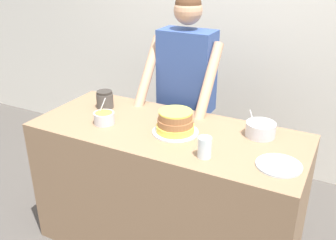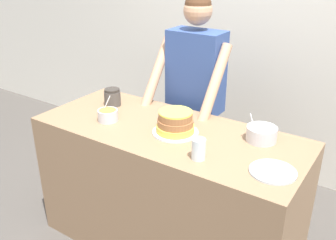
{
  "view_description": "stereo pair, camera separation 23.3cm",
  "coord_description": "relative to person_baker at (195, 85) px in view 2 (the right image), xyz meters",
  "views": [
    {
      "loc": [
        1.01,
        -1.56,
        1.98
      ],
      "look_at": [
        0.03,
        0.34,
        1.02
      ],
      "focal_mm": 40.0,
      "sensor_mm": 36.0,
      "label": 1
    },
    {
      "loc": [
        1.21,
        -1.44,
        1.98
      ],
      "look_at": [
        0.03,
        0.34,
        1.02
      ],
      "focal_mm": 40.0,
      "sensor_mm": 36.0,
      "label": 2
    }
  ],
  "objects": [
    {
      "name": "wall_back",
      "position": [
        0.14,
        0.84,
        0.26
      ],
      "size": [
        10.0,
        0.05,
        2.6
      ],
      "color": "silver",
      "rests_on": "ground_plane"
    },
    {
      "name": "counter",
      "position": [
        0.14,
        -0.58,
        -0.58
      ],
      "size": [
        1.79,
        0.75,
        0.94
      ],
      "color": "#8C6B4C",
      "rests_on": "ground_plane"
    },
    {
      "name": "ceramic_plate",
      "position": [
        0.88,
        -0.71,
        -0.1
      ],
      "size": [
        0.25,
        0.25,
        0.01
      ],
      "color": "silver",
      "rests_on": "counter"
    },
    {
      "name": "cake",
      "position": [
        0.2,
        -0.6,
        -0.04
      ],
      "size": [
        0.29,
        0.29,
        0.15
      ],
      "color": "silver",
      "rests_on": "counter"
    },
    {
      "name": "person_baker",
      "position": [
        0.0,
        0.0,
        0.0
      ],
      "size": [
        0.57,
        0.49,
        1.74
      ],
      "color": "#2D2D38",
      "rests_on": "ground_plane"
    },
    {
      "name": "drinking_glass",
      "position": [
        0.49,
        -0.8,
        -0.05
      ],
      "size": [
        0.08,
        0.08,
        0.12
      ],
      "color": "silver",
      "rests_on": "counter"
    },
    {
      "name": "frosting_bowl_orange",
      "position": [
        -0.28,
        -0.69,
        -0.06
      ],
      "size": [
        0.14,
        0.14,
        0.16
      ],
      "color": "silver",
      "rests_on": "counter"
    },
    {
      "name": "stoneware_jar",
      "position": [
        -0.44,
        -0.46,
        -0.04
      ],
      "size": [
        0.12,
        0.12,
        0.13
      ],
      "color": "#4C4742",
      "rests_on": "counter"
    },
    {
      "name": "frosting_bowl_white",
      "position": [
        0.69,
        -0.4,
        -0.06
      ],
      "size": [
        0.18,
        0.18,
        0.18
      ],
      "color": "silver",
      "rests_on": "counter"
    }
  ]
}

